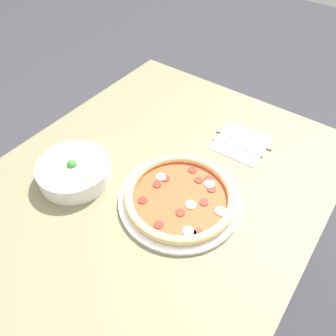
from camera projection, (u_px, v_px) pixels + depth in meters
name	position (u px, v px, depth m)	size (l,w,h in m)	color
ground_plane	(159.00, 288.00, 1.57)	(8.00, 8.00, 0.00)	#333338
dining_table	(155.00, 204.00, 1.09)	(1.18, 0.95, 0.78)	#706B4C
pizza	(180.00, 197.00, 0.95)	(0.36, 0.36, 0.04)	white
bowl	(74.00, 170.00, 1.00)	(0.22, 0.22, 0.08)	white
napkin	(241.00, 143.00, 1.13)	(0.17, 0.17, 0.00)	white
fork	(238.00, 147.00, 1.11)	(0.03, 0.18, 0.00)	silver
knife	(246.00, 140.00, 1.13)	(0.03, 0.20, 0.01)	silver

